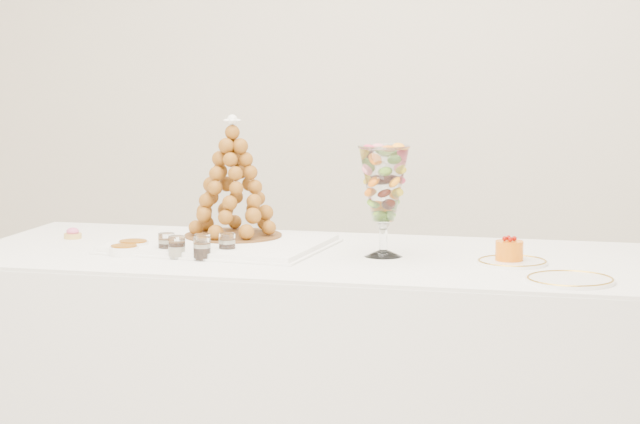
# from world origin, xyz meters

# --- Properties ---
(buffet_table) EXTENTS (2.21, 0.91, 0.84)m
(buffet_table) POSITION_xyz_m (0.05, 0.33, 0.42)
(buffet_table) COLOR white
(buffet_table) RESTS_ON ground
(lace_tray) EXTENTS (0.66, 0.52, 0.02)m
(lace_tray) POSITION_xyz_m (-0.30, 0.37, 0.85)
(lace_tray) COLOR white
(lace_tray) RESTS_ON buffet_table
(macaron_vase) EXTENTS (0.15, 0.15, 0.33)m
(macaron_vase) POSITION_xyz_m (0.23, 0.33, 1.05)
(macaron_vase) COLOR white
(macaron_vase) RESTS_ON buffet_table
(cake_plate) EXTENTS (0.20, 0.20, 0.01)m
(cake_plate) POSITION_xyz_m (0.62, 0.30, 0.84)
(cake_plate) COLOR white
(cake_plate) RESTS_ON buffet_table
(spare_plate) EXTENTS (0.24, 0.24, 0.01)m
(spare_plate) POSITION_xyz_m (0.80, 0.06, 0.84)
(spare_plate) COLOR white
(spare_plate) RESTS_ON buffet_table
(pink_tart) EXTENTS (0.06, 0.06, 0.04)m
(pink_tart) POSITION_xyz_m (-0.82, 0.42, 0.85)
(pink_tart) COLOR tan
(pink_tart) RESTS_ON buffet_table
(verrine_a) EXTENTS (0.06, 0.06, 0.07)m
(verrine_a) POSITION_xyz_m (-0.41, 0.20, 0.87)
(verrine_a) COLOR white
(verrine_a) RESTS_ON buffet_table
(verrine_b) EXTENTS (0.06, 0.06, 0.06)m
(verrine_b) POSITION_xyz_m (-0.30, 0.22, 0.87)
(verrine_b) COLOR white
(verrine_b) RESTS_ON buffet_table
(verrine_c) EXTENTS (0.06, 0.06, 0.07)m
(verrine_c) POSITION_xyz_m (-0.23, 0.23, 0.87)
(verrine_c) COLOR white
(verrine_c) RESTS_ON buffet_table
(verrine_d) EXTENTS (0.06, 0.06, 0.07)m
(verrine_d) POSITION_xyz_m (-0.36, 0.15, 0.87)
(verrine_d) COLOR white
(verrine_d) RESTS_ON buffet_table
(verrine_e) EXTENTS (0.06, 0.06, 0.07)m
(verrine_e) POSITION_xyz_m (-0.27, 0.14, 0.87)
(verrine_e) COLOR white
(verrine_e) RESTS_ON buffet_table
(ramekin_back) EXTENTS (0.09, 0.09, 0.03)m
(ramekin_back) POSITION_xyz_m (-0.53, 0.23, 0.85)
(ramekin_back) COLOR white
(ramekin_back) RESTS_ON buffet_table
(ramekin_front) EXTENTS (0.09, 0.09, 0.03)m
(ramekin_front) POSITION_xyz_m (-0.53, 0.16, 0.85)
(ramekin_front) COLOR white
(ramekin_front) RESTS_ON buffet_table
(croquembouche) EXTENTS (0.32, 0.32, 0.39)m
(croquembouche) POSITION_xyz_m (-0.29, 0.47, 1.04)
(croquembouche) COLOR brown
(croquembouche) RESTS_ON lace_tray
(mousse_cake) EXTENTS (0.08, 0.08, 0.07)m
(mousse_cake) POSITION_xyz_m (0.61, 0.31, 0.87)
(mousse_cake) COLOR orange
(mousse_cake) RESTS_ON cake_plate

